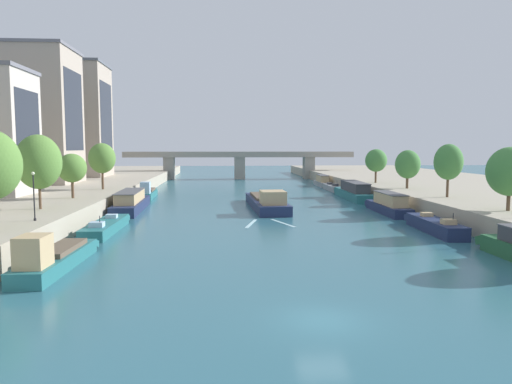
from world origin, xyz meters
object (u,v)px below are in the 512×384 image
Objects in this scene: moored_boat_left_second at (148,193)px; tree_right_far at (376,161)px; moored_boat_right_upstream at (434,225)px; tree_left_third at (102,158)px; moored_boat_left_upstream at (106,226)px; tree_left_second at (72,168)px; moored_boat_right_downstream at (354,192)px; moored_boat_right_near at (322,181)px; tree_right_distant at (510,172)px; lamppost_left_bank at (34,194)px; tree_right_second at (448,162)px; barge_midriver at (267,202)px; tree_right_end_of_row at (408,164)px; moored_boat_left_lone at (54,257)px; tree_left_midway at (38,162)px; moored_boat_left_downstream at (131,202)px; bridge_far at (240,162)px; moored_boat_right_end at (332,188)px; moored_boat_right_far at (389,205)px.

tree_right_far is at bearing 0.84° from moored_boat_left_second.
moored_boat_right_upstream is 47.31m from tree_left_third.
tree_left_second is at bearing 121.09° from moored_boat_left_upstream.
moored_boat_right_near is at bearing 89.11° from moored_boat_right_downstream.
tree_left_second is 0.80× the size of tree_left_third.
tree_right_distant is at bearing -79.36° from moored_boat_right_downstream.
tree_right_far reaches higher than lamppost_left_bank.
barge_midriver is at bearing 158.77° from tree_right_second.
moored_boat_right_near is 34.73m from tree_right_end_of_row.
moored_boat_left_lone is 18.02m from tree_left_midway.
tree_right_end_of_row reaches higher than moored_boat_right_upstream.
moored_boat_left_downstream is 36.31m from moored_boat_right_downstream.
moored_boat_left_downstream is 41.60m from tree_right_second.
moored_boat_right_upstream is (15.19, -19.72, -0.26)m from barge_midriver.
moored_boat_right_downstream is 0.27× the size of bridge_far.
moored_boat_left_lone is 2.06× the size of tree_right_end_of_row.
moored_boat_right_upstream reaches higher than moored_boat_right_end.
moored_boat_right_upstream is 0.67× the size of moored_boat_right_downstream.
moored_boat_left_upstream is at bearing -88.10° from moored_boat_left_downstream.
moored_boat_right_downstream is (33.68, 28.34, 0.66)m from moored_boat_left_upstream.
tree_right_second reaches higher than moored_boat_left_downstream.
tree_left_midway is at bearing -144.43° from tree_right_far.
moored_boat_left_lone is at bearing -66.89° from tree_left_midway.
tree_right_distant is at bearing -90.16° from tree_right_end_of_row.
tree_left_midway is 1.37× the size of tree_left_second.
moored_boat_right_near is at bearing 64.14° from moored_boat_left_lone.
moored_boat_right_end is (0.28, 32.82, -0.56)m from moored_boat_right_far.
moored_boat_left_downstream is 4.04× the size of lamppost_left_bank.
moored_boat_right_upstream is at bearing -121.15° from tree_right_second.
moored_boat_right_far is at bearing -90.49° from moored_boat_right_end.
moored_boat_left_upstream is 2.27× the size of tree_left_second.
moored_boat_left_second is 2.72× the size of lamppost_left_bank.
tree_right_second is at bearing -72.00° from bridge_far.
moored_boat_right_downstream is 54.75m from bridge_far.
barge_midriver is 1.74× the size of moored_boat_right_upstream.
tree_left_midway is at bearing -91.61° from tree_left_third.
moored_boat_right_downstream is at bearing 35.69° from barge_midriver.
tree_right_distant reaches higher than moored_boat_left_lone.
tree_left_second is at bearing -167.42° from tree_right_end_of_row.
tree_right_end_of_row is at bearing 24.09° from tree_left_midway.
barge_midriver is at bearing 60.84° from moored_boat_left_lone.
moored_boat_right_end is 1.33× the size of tree_left_midway.
moored_boat_right_upstream is at bearing -90.88° from moored_boat_right_near.
tree_right_distant reaches higher than barge_midriver.
moored_boat_left_downstream is 3.09× the size of tree_left_second.
moored_boat_left_second is 48.80m from moored_boat_right_upstream.
lamppost_left_bank is at bearing -82.40° from tree_left_second.
moored_boat_left_lone is at bearing -141.84° from moored_boat_right_far.
moored_boat_left_lone is at bearing -99.88° from bridge_far.
moored_boat_right_upstream is at bearing 165.55° from tree_right_distant.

